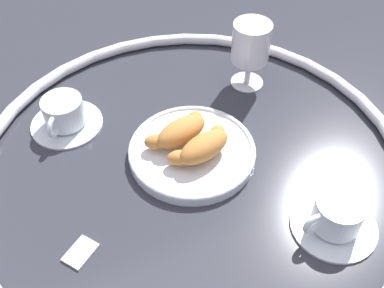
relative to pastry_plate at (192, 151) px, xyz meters
The scene contains 9 objects.
ground_plane 0.02m from the pastry_plate, 117.69° to the right, with size 2.20×2.20×0.00m, color #2D3038.
table_chrome_rim 0.02m from the pastry_plate, 117.69° to the right, with size 0.76×0.76×0.02m, color silver.
pastry_plate is the anchor object (origin of this frame).
croissant_large 0.04m from the pastry_plate, 66.71° to the right, with size 0.13×0.09×0.04m.
croissant_small 0.04m from the pastry_plate, 111.50° to the left, with size 0.13×0.08×0.04m.
coffee_cup_near 0.25m from the pastry_plate, 136.64° to the left, with size 0.14×0.14×0.06m.
coffee_cup_far 0.27m from the pastry_plate, 59.49° to the right, with size 0.14×0.14×0.06m.
juice_glass_left 0.25m from the pastry_plate, 35.60° to the left, with size 0.08×0.08×0.14m.
sugar_packet 0.26m from the pastry_plate, 155.51° to the right, with size 0.05×0.03×0.01m, color white.
Camera 1 is at (-0.23, -0.49, 0.62)m, focal length 43.25 mm.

